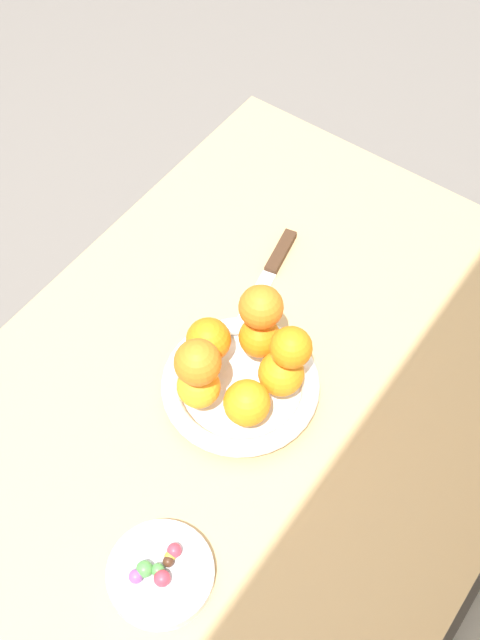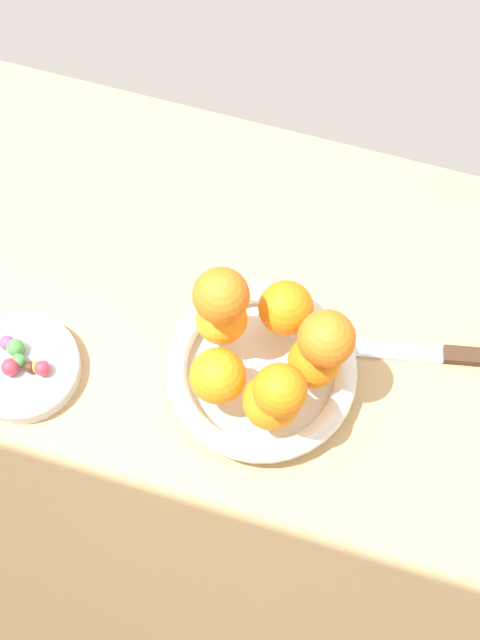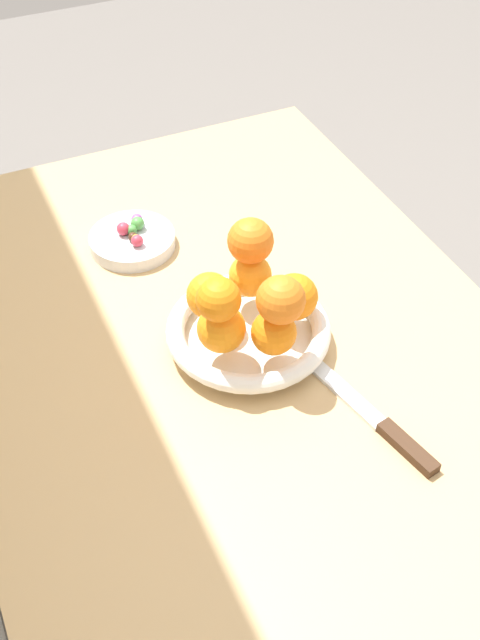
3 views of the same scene
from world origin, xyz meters
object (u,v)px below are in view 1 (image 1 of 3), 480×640
object	(u,v)px
knife	(266,280)
candy_ball_4	(170,556)
candy_dish	(161,574)
candy_ball_6	(174,550)
fruit_bowl	(240,386)
candy_ball_3	(158,570)
orange_2	(259,337)
orange_0	(247,403)
orange_5	(198,362)
orange_6	(261,307)
orange_4	(199,386)
orange_1	(281,373)
candy_ball_1	(136,576)
candy_ball_5	(162,578)
orange_3	(208,340)
orange_7	(291,347)
candy_ball_0	(144,569)
candy_ball_2	(168,561)
dining_table	(245,433)

from	to	relation	value
knife	candy_ball_4	bearing A→B (deg)	20.09
candy_dish	knife	bearing A→B (deg)	-160.71
candy_ball_6	knife	distance (m)	0.46
fruit_bowl	candy_ball_3	bearing A→B (deg)	14.92
orange_2	candy_ball_6	world-z (taller)	orange_2
orange_0	orange_2	distance (m)	0.11
orange_5	orange_6	distance (m)	0.12
orange_2	orange_4	distance (m)	0.12
orange_1	orange_4	world-z (taller)	orange_1
orange_6	candy_ball_1	size ratio (longest dim) A/B	3.44
candy_ball_5	candy_ball_4	bearing A→B (deg)	-159.41
orange_4	orange_5	bearing A→B (deg)	141.56
candy_dish	candy_ball_4	world-z (taller)	candy_ball_4
candy_ball_3	candy_ball_4	size ratio (longest dim) A/B	1.18
candy_dish	candy_ball_6	bearing A→B (deg)	179.77
orange_3	orange_5	distance (m)	0.10
knife	candy_ball_5	bearing A→B (deg)	20.12
knife	orange_5	bearing A→B (deg)	13.45
orange_7	candy_ball_3	size ratio (longest dim) A/B	3.41
orange_1	candy_ball_5	world-z (taller)	orange_1
orange_4	candy_ball_4	xyz separation A→B (m)	(0.20, 0.10, -0.04)
candy_ball_0	candy_ball_1	size ratio (longest dim) A/B	1.18
candy_ball_2	candy_ball_3	xyz separation A→B (m)	(0.02, -0.00, 0.00)
dining_table	knife	distance (m)	0.24
orange_4	orange_0	bearing A→B (deg)	104.02
candy_ball_5	knife	bearing A→B (deg)	-159.88
orange_4	candy_ball_0	world-z (taller)	orange_4
orange_4	orange_7	size ratio (longest dim) A/B	1.06
orange_6	candy_ball_5	xyz separation A→B (m)	(0.34, 0.10, -0.10)
orange_2	candy_ball_1	distance (m)	0.36
candy_dish	orange_0	bearing A→B (deg)	-171.33
dining_table	candy_ball_4	bearing A→B (deg)	13.47
candy_ball_2	candy_dish	bearing A→B (deg)	-9.58
orange_4	candy_ball_5	size ratio (longest dim) A/B	2.85
candy_ball_3	orange_0	bearing A→B (deg)	-171.75
orange_5	candy_ball_5	distance (m)	0.27
candy_dish	candy_ball_5	world-z (taller)	candy_ball_5
dining_table	candy_ball_1	bearing A→B (deg)	7.97
dining_table	orange_4	xyz separation A→B (m)	(0.04, -0.05, 0.16)
candy_ball_3	orange_2	bearing A→B (deg)	-166.14
fruit_bowl	orange_7	size ratio (longest dim) A/B	3.96
orange_7	candy_ball_5	distance (m)	0.33
orange_3	orange_1	bearing A→B (deg)	97.56
dining_table	orange_0	xyz separation A→B (m)	(0.03, 0.02, 0.16)
orange_4	candy_ball_1	bearing A→B (deg)	19.68
orange_5	orange_7	xyz separation A→B (m)	(-0.09, 0.09, 0.00)
orange_0	candy_ball_6	bearing A→B (deg)	9.90
orange_6	candy_ball_2	xyz separation A→B (m)	(0.32, 0.09, -0.10)
candy_dish	knife	world-z (taller)	candy_dish
orange_5	orange_6	world-z (taller)	orange_5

